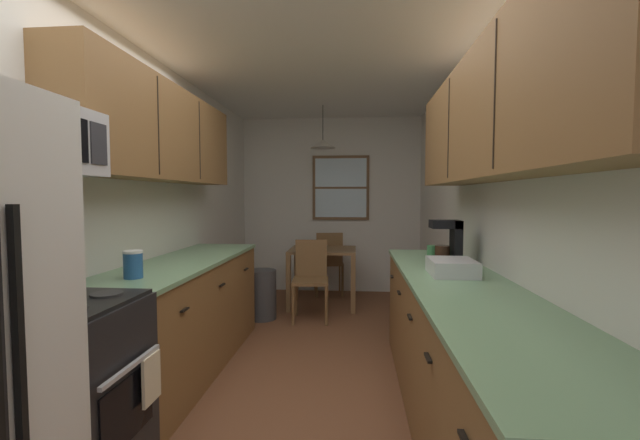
{
  "coord_description": "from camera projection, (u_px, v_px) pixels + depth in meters",
  "views": [
    {
      "loc": [
        0.37,
        -2.37,
        1.41
      ],
      "look_at": [
        0.03,
        1.48,
        1.18
      ],
      "focal_mm": 22.79,
      "sensor_mm": 36.0,
      "label": 1
    }
  ],
  "objects": [
    {
      "name": "mug_by_coffeemaker",
      "position": [
        432.0,
        251.0,
        3.36
      ],
      "size": [
        0.11,
        0.07,
        0.1
      ],
      "color": "#3F7F4C",
      "rests_on": "counter_right"
    },
    {
      "name": "back_window",
      "position": [
        341.0,
        188.0,
        5.93
      ],
      "size": [
        0.83,
        0.05,
        0.94
      ],
      "color": "brown"
    },
    {
      "name": "wall_right",
      "position": [
        478.0,
        213.0,
        3.28
      ],
      "size": [
        0.1,
        9.0,
        2.55
      ],
      "primitive_type": "cube",
      "color": "silver",
      "rests_on": "ground"
    },
    {
      "name": "upper_cabinets_right",
      "position": [
        498.0,
        114.0,
        2.22
      ],
      "size": [
        0.33,
        2.72,
        0.71
      ],
      "color": "brown"
    },
    {
      "name": "dining_chair_far",
      "position": [
        329.0,
        260.0,
        5.76
      ],
      "size": [
        0.45,
        0.45,
        0.9
      ],
      "color": "brown",
      "rests_on": "ground"
    },
    {
      "name": "wall_left",
      "position": [
        157.0,
        211.0,
        3.51
      ],
      "size": [
        0.1,
        9.0,
        2.55
      ],
      "primitive_type": "cube",
      "color": "silver",
      "rests_on": "ground"
    },
    {
      "name": "stove_range",
      "position": [
        63.0,
        396.0,
        1.9
      ],
      "size": [
        0.66,
        0.6,
        1.1
      ],
      "color": "black",
      "rests_on": "ground"
    },
    {
      "name": "pendant_light",
      "position": [
        323.0,
        144.0,
        5.11
      ],
      "size": [
        0.32,
        0.32,
        0.53
      ],
      "color": "black"
    },
    {
      "name": "counter_right",
      "position": [
        464.0,
        361.0,
        2.36
      ],
      "size": [
        0.64,
        3.04,
        0.9
      ],
      "color": "brown",
      "rests_on": "ground"
    },
    {
      "name": "dish_rack",
      "position": [
        452.0,
        267.0,
        2.61
      ],
      "size": [
        0.28,
        0.34,
        0.1
      ],
      "primitive_type": "cube",
      "color": "silver",
      "rests_on": "counter_right"
    },
    {
      "name": "upper_cabinets_left",
      "position": [
        161.0,
        134.0,
        3.15
      ],
      "size": [
        0.33,
        2.23,
        0.72
      ],
      "color": "brown"
    },
    {
      "name": "coffee_maker",
      "position": [
        449.0,
        241.0,
        3.06
      ],
      "size": [
        0.22,
        0.18,
        0.33
      ],
      "color": "black",
      "rests_on": "counter_right"
    },
    {
      "name": "ceiling_slab",
      "position": [
        311.0,
        52.0,
        3.32
      ],
      "size": [
        4.4,
        9.0,
        0.08
      ],
      "primitive_type": "cube",
      "color": "white"
    },
    {
      "name": "dish_towel",
      "position": [
        151.0,
        378.0,
        2.02
      ],
      "size": [
        0.02,
        0.16,
        0.24
      ],
      "primitive_type": "cube",
      "color": "beige"
    },
    {
      "name": "microwave_over_range",
      "position": [
        30.0,
        139.0,
        1.84
      ],
      "size": [
        0.39,
        0.61,
        0.32
      ],
      "color": "silver"
    },
    {
      "name": "dining_table",
      "position": [
        323.0,
        259.0,
        5.2
      ],
      "size": [
        0.84,
        0.72,
        0.74
      ],
      "color": "brown",
      "rests_on": "ground"
    },
    {
      "name": "storage_canister",
      "position": [
        133.0,
        264.0,
        2.5
      ],
      "size": [
        0.12,
        0.12,
        0.17
      ],
      "color": "#265999",
      "rests_on": "counter_left"
    },
    {
      "name": "counter_left",
      "position": [
        185.0,
        315.0,
        3.27
      ],
      "size": [
        0.64,
        2.15,
        0.9
      ],
      "color": "brown",
      "rests_on": "ground"
    },
    {
      "name": "trash_bin",
      "position": [
        262.0,
        294.0,
        4.65
      ],
      "size": [
        0.33,
        0.33,
        0.56
      ],
      "primitive_type": "cylinder",
      "color": "#3F3F42",
      "rests_on": "ground"
    },
    {
      "name": "table_serving_bowl",
      "position": [
        320.0,
        247.0,
        5.11
      ],
      "size": [
        0.18,
        0.18,
        0.06
      ],
      "primitive_type": "cylinder",
      "color": "#4C7299",
      "rests_on": "dining_table"
    },
    {
      "name": "ground_plane",
      "position": [
        312.0,
        361.0,
        3.47
      ],
      "size": [
        12.0,
        12.0,
        0.0
      ],
      "primitive_type": "plane",
      "color": "brown"
    },
    {
      "name": "wall_back",
      "position": [
        331.0,
        205.0,
        6.03
      ],
      "size": [
        4.4,
        0.1,
        2.55
      ],
      "primitive_type": "cube",
      "color": "silver",
      "rests_on": "ground"
    },
    {
      "name": "dining_chair_near",
      "position": [
        311.0,
        275.0,
        4.65
      ],
      "size": [
        0.42,
        0.42,
        0.9
      ],
      "color": "brown",
      "rests_on": "ground"
    }
  ]
}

